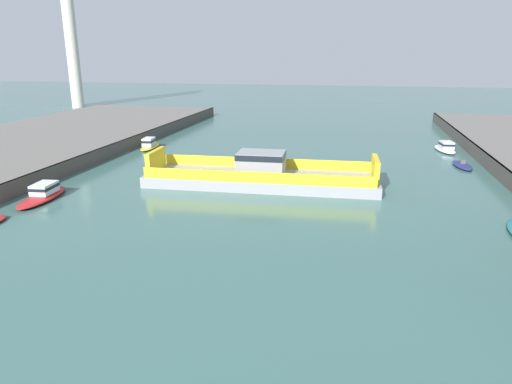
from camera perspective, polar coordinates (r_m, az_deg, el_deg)
The scene contains 7 objects.
chain_ferry at distance 47.32m, azimuth 0.63°, elevation 2.09°, with size 23.96×7.35×3.50m.
moored_boat_near_left at distance 68.24m, azimuth -13.06°, elevation 5.79°, with size 2.59×6.57×1.57m.
moored_boat_mid_left at distance 47.22m, azimuth -24.90°, elevation -0.19°, with size 2.99×7.38×1.46m.
moored_boat_mid_right at distance 69.70m, azimuth 22.44°, elevation 5.13°, with size 3.01×6.56×1.44m.
moored_boat_far_right at distance 60.63m, azimuth 24.20°, elevation 3.04°, with size 2.32×5.27×0.89m.
smokestack_distant_a at distance 127.54m, azimuth -21.93°, elevation 17.02°, with size 3.18×3.18×30.57m.
smokestack_distant_b at distance 132.79m, azimuth -21.98°, elevation 17.60°, with size 3.03×3.03×33.51m.
Camera 1 is at (7.68, -8.68, 12.97)m, focal length 32.27 mm.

